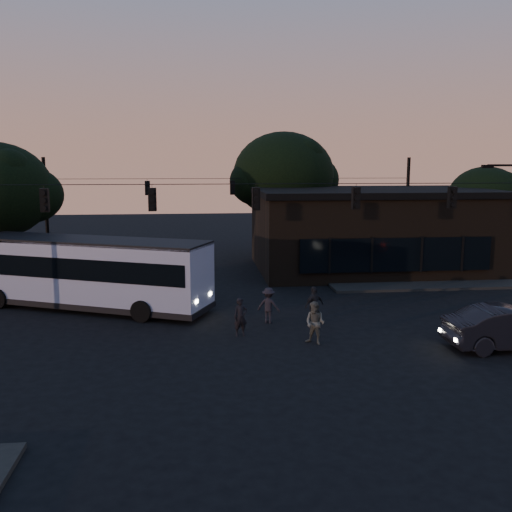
{
  "coord_description": "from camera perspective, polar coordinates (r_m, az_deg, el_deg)",
  "views": [
    {
      "loc": [
        -2.65,
        -20.96,
        7.12
      ],
      "look_at": [
        0.0,
        4.0,
        3.0
      ],
      "focal_mm": 40.0,
      "sensor_mm": 36.0,
      "label": 1
    }
  ],
  "objects": [
    {
      "name": "signal_rig_far",
      "position": [
        41.15,
        -2.36,
        5.25
      ],
      "size": [
        26.24,
        0.3,
        7.5
      ],
      "color": "black",
      "rests_on": "ground"
    },
    {
      "name": "building",
      "position": [
        38.98,
        11.38,
        2.64
      ],
      "size": [
        15.4,
        10.41,
        5.4
      ],
      "color": "black",
      "rests_on": "ground"
    },
    {
      "name": "sidewalk_far_left",
      "position": [
        37.43,
        -23.61,
        -2.32
      ],
      "size": [
        14.0,
        10.0,
        0.15
      ],
      "primitive_type": "cube",
      "color": "black",
      "rests_on": "ground"
    },
    {
      "name": "tree_right",
      "position": [
        44.17,
        21.93,
        5.43
      ],
      "size": [
        5.2,
        5.2,
        6.86
      ],
      "color": "black",
      "rests_on": "ground"
    },
    {
      "name": "bus",
      "position": [
        29.06,
        -16.47,
        -1.32
      ],
      "size": [
        12.4,
        7.59,
        3.47
      ],
      "rotation": [
        0.0,
        0.0,
        -0.42
      ],
      "color": "#989FC2",
      "rests_on": "ground"
    },
    {
      "name": "pedestrian_b",
      "position": [
        22.8,
        5.92,
        -6.68
      ],
      "size": [
        1.05,
        1.03,
        1.71
      ],
      "primitive_type": "imported",
      "rotation": [
        0.0,
        0.0,
        -0.68
      ],
      "color": "#50514A",
      "rests_on": "ground"
    },
    {
      "name": "car",
      "position": [
        24.22,
        24.18,
        -6.56
      ],
      "size": [
        5.11,
        1.87,
        1.67
      ],
      "primitive_type": "imported",
      "rotation": [
        0.0,
        0.0,
        1.59
      ],
      "color": "black",
      "rests_on": "ground"
    },
    {
      "name": "sidewalk_far_right",
      "position": [
        38.56,
        16.39,
        -1.59
      ],
      "size": [
        14.0,
        10.0,
        0.15
      ],
      "primitive_type": "cube",
      "color": "black",
      "rests_on": "ground"
    },
    {
      "name": "pedestrian_d",
      "position": [
        25.64,
        1.28,
        -4.95
      ],
      "size": [
        1.19,
        0.96,
        1.6
      ],
      "primitive_type": "imported",
      "rotation": [
        0.0,
        0.0,
        2.73
      ],
      "color": "black",
      "rests_on": "ground"
    },
    {
      "name": "tree_behind",
      "position": [
        43.49,
        2.77,
        8.09
      ],
      "size": [
        7.6,
        7.6,
        9.43
      ],
      "color": "black",
      "rests_on": "ground"
    },
    {
      "name": "ground",
      "position": [
        22.3,
        1.1,
        -9.3
      ],
      "size": [
        120.0,
        120.0,
        0.0
      ],
      "primitive_type": "plane",
      "color": "black",
      "rests_on": "ground"
    },
    {
      "name": "pedestrian_c",
      "position": [
        25.48,
        5.84,
        -4.95
      ],
      "size": [
        1.09,
        0.85,
        1.73
      ],
      "primitive_type": "imported",
      "rotation": [
        0.0,
        0.0,
        3.64
      ],
      "color": "black",
      "rests_on": "ground"
    },
    {
      "name": "pedestrian_a",
      "position": [
        23.74,
        -1.55,
        -6.11
      ],
      "size": [
        0.65,
        0.49,
        1.61
      ],
      "primitive_type": "imported",
      "rotation": [
        0.0,
        0.0,
        0.19
      ],
      "color": "black",
      "rests_on": "ground"
    },
    {
      "name": "signal_rig_near",
      "position": [
        25.25,
        0.0,
        3.24
      ],
      "size": [
        26.24,
        0.3,
        7.5
      ],
      "color": "black",
      "rests_on": "ground"
    }
  ]
}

